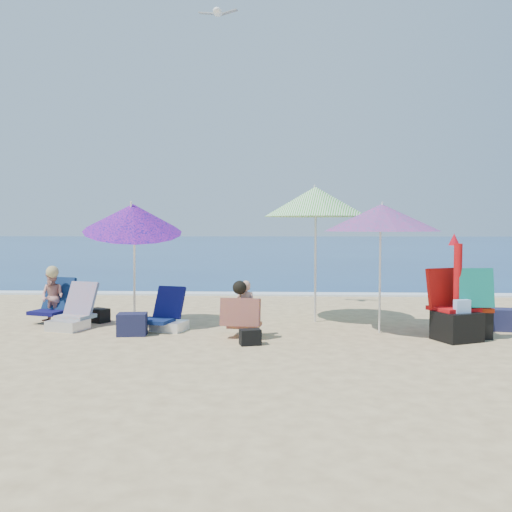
{
  "coord_description": "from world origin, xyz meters",
  "views": [
    {
      "loc": [
        0.06,
        -7.24,
        1.53
      ],
      "look_at": [
        -0.3,
        1.0,
        1.1
      ],
      "focal_mm": 38.37,
      "sensor_mm": 36.0,
      "label": 1
    }
  ],
  "objects_px": {
    "chair_navy": "(167,319)",
    "person_left": "(53,297)",
    "camp_chair_left": "(455,319)",
    "umbrella_striped": "(315,202)",
    "seagull": "(218,12)",
    "person_center": "(243,310)",
    "furled_umbrella": "(457,282)",
    "chair_rainbow": "(73,317)",
    "camp_chair_right": "(468,312)",
    "umbrella_blue": "(133,218)",
    "umbrella_turquoise": "(381,218)"
  },
  "relations": [
    {
      "from": "chair_navy",
      "to": "person_left",
      "type": "relative_size",
      "value": 0.79
    },
    {
      "from": "camp_chair_left",
      "to": "umbrella_striped",
      "type": "bearing_deg",
      "value": 142.1
    },
    {
      "from": "person_left",
      "to": "seagull",
      "type": "relative_size",
      "value": 1.28
    },
    {
      "from": "person_center",
      "to": "umbrella_striped",
      "type": "bearing_deg",
      "value": 51.58
    },
    {
      "from": "furled_umbrella",
      "to": "chair_rainbow",
      "type": "height_order",
      "value": "furled_umbrella"
    },
    {
      "from": "furled_umbrella",
      "to": "camp_chair_left",
      "type": "xyz_separation_m",
      "value": [
        -0.02,
        -0.01,
        -0.51
      ]
    },
    {
      "from": "person_left",
      "to": "chair_navy",
      "type": "bearing_deg",
      "value": -17.01
    },
    {
      "from": "furled_umbrella",
      "to": "camp_chair_right",
      "type": "xyz_separation_m",
      "value": [
        0.22,
        0.17,
        -0.44
      ]
    },
    {
      "from": "camp_chair_right",
      "to": "person_center",
      "type": "bearing_deg",
      "value": -177.56
    },
    {
      "from": "umbrella_blue",
      "to": "camp_chair_left",
      "type": "bearing_deg",
      "value": -9.23
    },
    {
      "from": "chair_navy",
      "to": "chair_rainbow",
      "type": "height_order",
      "value": "chair_rainbow"
    },
    {
      "from": "umbrella_turquoise",
      "to": "camp_chair_right",
      "type": "distance_m",
      "value": 1.78
    },
    {
      "from": "umbrella_turquoise",
      "to": "chair_navy",
      "type": "relative_size",
      "value": 2.63
    },
    {
      "from": "umbrella_blue",
      "to": "camp_chair_left",
      "type": "height_order",
      "value": "umbrella_blue"
    },
    {
      "from": "chair_rainbow",
      "to": "person_center",
      "type": "bearing_deg",
      "value": -11.59
    },
    {
      "from": "chair_rainbow",
      "to": "person_center",
      "type": "relative_size",
      "value": 1.02
    },
    {
      "from": "camp_chair_right",
      "to": "seagull",
      "type": "height_order",
      "value": "seagull"
    },
    {
      "from": "furled_umbrella",
      "to": "seagull",
      "type": "distance_m",
      "value": 6.13
    },
    {
      "from": "umbrella_striped",
      "to": "chair_rainbow",
      "type": "bearing_deg",
      "value": -167.49
    },
    {
      "from": "chair_navy",
      "to": "seagull",
      "type": "bearing_deg",
      "value": 71.51
    },
    {
      "from": "camp_chair_right",
      "to": "person_left",
      "type": "height_order",
      "value": "camp_chair_right"
    },
    {
      "from": "umbrella_turquoise",
      "to": "person_left",
      "type": "height_order",
      "value": "umbrella_turquoise"
    },
    {
      "from": "umbrella_striped",
      "to": "camp_chair_right",
      "type": "bearing_deg",
      "value": -30.91
    },
    {
      "from": "umbrella_turquoise",
      "to": "chair_navy",
      "type": "height_order",
      "value": "umbrella_turquoise"
    },
    {
      "from": "umbrella_striped",
      "to": "chair_navy",
      "type": "bearing_deg",
      "value": -158.36
    },
    {
      "from": "chair_rainbow",
      "to": "person_left",
      "type": "xyz_separation_m",
      "value": [
        -0.53,
        0.53,
        0.23
      ]
    },
    {
      "from": "umbrella_blue",
      "to": "person_center",
      "type": "bearing_deg",
      "value": -22.08
    },
    {
      "from": "chair_navy",
      "to": "camp_chair_left",
      "type": "bearing_deg",
      "value": -7.24
    },
    {
      "from": "furled_umbrella",
      "to": "person_center",
      "type": "relative_size",
      "value": 1.81
    },
    {
      "from": "umbrella_striped",
      "to": "chair_navy",
      "type": "height_order",
      "value": "umbrella_striped"
    },
    {
      "from": "camp_chair_left",
      "to": "seagull",
      "type": "bearing_deg",
      "value": 147.15
    },
    {
      "from": "camp_chair_right",
      "to": "person_left",
      "type": "xyz_separation_m",
      "value": [
        -6.28,
        0.94,
        0.06
      ]
    },
    {
      "from": "camp_chair_left",
      "to": "umbrella_turquoise",
      "type": "bearing_deg",
      "value": 155.89
    },
    {
      "from": "umbrella_blue",
      "to": "camp_chair_left",
      "type": "relative_size",
      "value": 2.12
    },
    {
      "from": "camp_chair_left",
      "to": "person_left",
      "type": "distance_m",
      "value": 6.15
    },
    {
      "from": "umbrella_striped",
      "to": "camp_chair_right",
      "type": "xyz_separation_m",
      "value": [
        2.05,
        -1.23,
        -1.59
      ]
    },
    {
      "from": "seagull",
      "to": "umbrella_striped",
      "type": "bearing_deg",
      "value": -26.66
    },
    {
      "from": "umbrella_striped",
      "to": "chair_navy",
      "type": "xyz_separation_m",
      "value": [
        -2.25,
        -0.89,
        -1.78
      ]
    },
    {
      "from": "chair_rainbow",
      "to": "seagull",
      "type": "distance_m",
      "value": 5.75
    },
    {
      "from": "umbrella_turquoise",
      "to": "camp_chair_left",
      "type": "xyz_separation_m",
      "value": [
        0.93,
        -0.42,
        -1.38
      ]
    },
    {
      "from": "camp_chair_left",
      "to": "umbrella_blue",
      "type": "bearing_deg",
      "value": 170.77
    },
    {
      "from": "umbrella_turquoise",
      "to": "umbrella_blue",
      "type": "bearing_deg",
      "value": 174.81
    },
    {
      "from": "furled_umbrella",
      "to": "person_center",
      "type": "height_order",
      "value": "furled_umbrella"
    },
    {
      "from": "umbrella_blue",
      "to": "chair_navy",
      "type": "distance_m",
      "value": 1.62
    },
    {
      "from": "umbrella_striped",
      "to": "camp_chair_right",
      "type": "relative_size",
      "value": 2.27
    },
    {
      "from": "person_left",
      "to": "umbrella_striped",
      "type": "bearing_deg",
      "value": 3.88
    },
    {
      "from": "camp_chair_left",
      "to": "person_center",
      "type": "distance_m",
      "value": 2.89
    },
    {
      "from": "camp_chair_left",
      "to": "camp_chair_right",
      "type": "bearing_deg",
      "value": 37.25
    },
    {
      "from": "furled_umbrella",
      "to": "person_center",
      "type": "xyz_separation_m",
      "value": [
        -2.91,
        0.04,
        -0.41
      ]
    },
    {
      "from": "camp_chair_right",
      "to": "chair_navy",
      "type": "bearing_deg",
      "value": 175.56
    }
  ]
}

